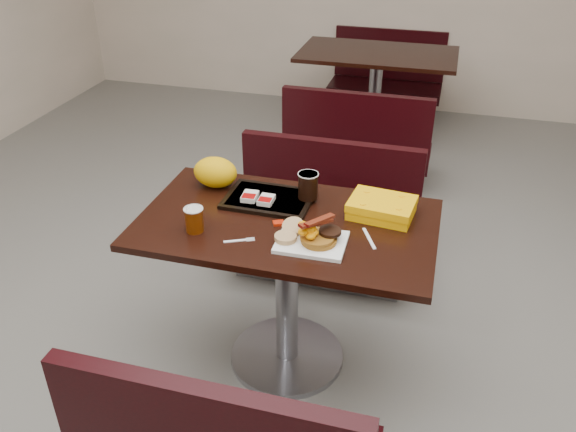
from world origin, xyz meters
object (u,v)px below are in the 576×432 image
(fork, at_px, (235,241))
(hashbrown_sleeve_left, at_px, (250,196))
(coffee_cup_far, at_px, (308,186))
(table_far, at_px, (374,99))
(bench_near_n, at_px, (322,218))
(clamshell, at_px, (382,208))
(bench_near_s, at_px, (232,421))
(bench_far_n, at_px, (386,75))
(hashbrown_sleeve_right, at_px, (266,200))
(knife, at_px, (369,238))
(pancake_stack, at_px, (319,239))
(bench_far_s, at_px, (360,134))
(platter, at_px, (311,242))
(table_near, at_px, (287,294))
(paper_bag, at_px, (215,172))
(tray, at_px, (269,199))
(coffee_cup_near, at_px, (194,220))

(fork, bearing_deg, hashbrown_sleeve_left, 72.02)
(coffee_cup_far, bearing_deg, table_far, 91.00)
(bench_near_n, xyz_separation_m, clamshell, (0.36, -0.55, 0.43))
(bench_near_n, relative_size, clamshell, 3.86)
(hashbrown_sleeve_left, height_order, clamshell, clamshell)
(bench_near_s, relative_size, coffee_cup_far, 8.76)
(coffee_cup_far, bearing_deg, bench_near_s, -92.73)
(bench_far_n, height_order, hashbrown_sleeve_right, hashbrown_sleeve_right)
(bench_near_n, bearing_deg, knife, -65.32)
(bench_near_s, bearing_deg, coffee_cup_far, 87.27)
(table_far, relative_size, pancake_stack, 8.83)
(bench_near_n, relative_size, bench_far_n, 1.00)
(table_far, bearing_deg, bench_far_s, -90.00)
(bench_near_s, bearing_deg, bench_far_s, 90.00)
(platter, height_order, hashbrown_sleeve_left, hashbrown_sleeve_left)
(table_far, relative_size, platter, 4.59)
(table_near, bearing_deg, clamshell, 22.54)
(bench_near_s, xyz_separation_m, knife, (0.34, 0.66, 0.39))
(bench_far_n, relative_size, clamshell, 3.86)
(paper_bag, bearing_deg, tray, -14.38)
(knife, height_order, hashbrown_sleeve_right, hashbrown_sleeve_right)
(bench_near_n, bearing_deg, hashbrown_sleeve_right, -101.02)
(coffee_cup_near, distance_m, fork, 0.19)
(bench_near_s, relative_size, clamshell, 3.86)
(bench_near_s, height_order, bench_far_n, same)
(bench_far_n, distance_m, coffee_cup_near, 3.51)
(table_far, relative_size, paper_bag, 6.10)
(coffee_cup_far, height_order, paper_bag, paper_bag)
(platter, distance_m, pancake_stack, 0.04)
(table_near, xyz_separation_m, bench_far_n, (0.00, 3.30, -0.02))
(bench_far_n, relative_size, coffee_cup_near, 9.97)
(pancake_stack, bearing_deg, bench_near_s, -106.31)
(fork, bearing_deg, knife, -8.21)
(bench_far_n, height_order, coffee_cup_far, coffee_cup_far)
(bench_near_n, height_order, fork, fork)
(bench_far_n, xyz_separation_m, paper_bag, (-0.39, -3.09, 0.46))
(platter, bearing_deg, clamshell, 50.52)
(bench_far_s, height_order, clamshell, clamshell)
(table_near, relative_size, clamshell, 4.63)
(hashbrown_sleeve_left, bearing_deg, table_far, 82.08)
(tray, bearing_deg, coffee_cup_near, -123.46)
(tray, distance_m, paper_bag, 0.28)
(bench_near_s, height_order, coffee_cup_far, coffee_cup_far)
(bench_near_s, xyz_separation_m, platter, (0.14, 0.56, 0.40))
(hashbrown_sleeve_left, bearing_deg, coffee_cup_near, -119.84)
(table_near, relative_size, fork, 10.04)
(platter, xyz_separation_m, coffee_cup_far, (-0.09, 0.32, 0.07))
(coffee_cup_near, xyz_separation_m, fork, (0.18, -0.03, -0.05))
(table_far, xyz_separation_m, paper_bag, (-0.39, -2.39, 0.44))
(bench_far_s, relative_size, hashbrown_sleeve_right, 12.31)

